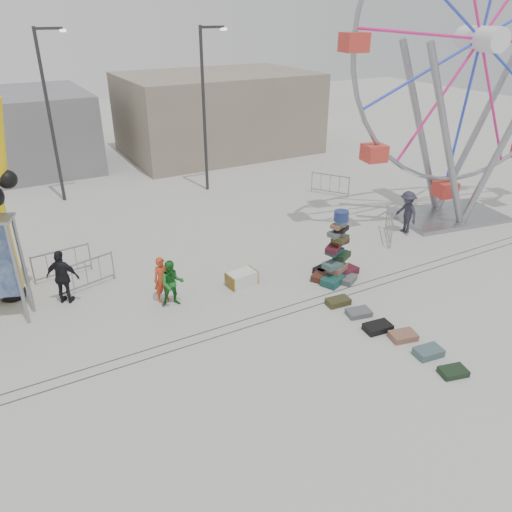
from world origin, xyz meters
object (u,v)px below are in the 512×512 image
pedestrian_green (172,283)px  pedestrian_black (63,277)px  lamp_post_right (205,103)px  pedestrian_grey (407,212)px  lamp_post_left (50,109)px  barricade_wheel_front (389,226)px  barricade_dummy_c (87,275)px  barricade_wheel_back (330,184)px  suitcase_tower (336,260)px  barricade_dummy_b (62,263)px  ferris_wheel (476,65)px  steamer_trunk (242,279)px  pedestrian_red (162,280)px

pedestrian_green → pedestrian_black: pedestrian_black is taller
lamp_post_right → pedestrian_green: bearing=-120.0°
pedestrian_green → pedestrian_grey: (10.82, 0.71, 0.13)m
lamp_post_left → barricade_wheel_front: 16.36m
barricade_dummy_c → barricade_wheel_back: same height
suitcase_tower → barricade_wheel_back: suitcase_tower is taller
lamp_post_right → barricade_dummy_b: 11.41m
barricade_dummy_c → pedestrian_black: 1.04m
suitcase_tower → pedestrian_grey: 5.39m
lamp_post_right → barricade_wheel_front: 11.02m
ferris_wheel → pedestrian_green: size_ratio=8.51×
suitcase_tower → barricade_dummy_c: 8.68m
steamer_trunk → lamp_post_right: bearing=65.8°
barricade_wheel_back → steamer_trunk: bearing=-88.0°
barricade_dummy_b → pedestrian_red: bearing=-58.1°
suitcase_tower → steamer_trunk: bearing=139.8°
suitcase_tower → pedestrian_green: (-5.74, 1.08, 0.08)m
pedestrian_red → ferris_wheel: bearing=4.6°
lamp_post_right → pedestrian_grey: bearing=-61.9°
barricade_dummy_c → barricade_wheel_front: same height
lamp_post_right → barricade_dummy_c: lamp_post_right is taller
steamer_trunk → pedestrian_red: size_ratio=0.66×
steamer_trunk → pedestrian_black: pedestrian_black is taller
barricade_wheel_front → pedestrian_grey: size_ratio=1.08×
pedestrian_red → pedestrian_grey: 11.02m
barricade_wheel_front → pedestrian_red: pedestrian_red is taller
barricade_dummy_c → pedestrian_black: pedestrian_black is taller
pedestrian_red → pedestrian_grey: size_ratio=0.85×
ferris_wheel → barricade_dummy_c: size_ratio=6.74×
barricade_wheel_front → pedestrian_black: size_ratio=1.08×
pedestrian_green → suitcase_tower: bearing=3.7°
barricade_dummy_c → lamp_post_left: bearing=69.3°
ferris_wheel → lamp_post_right: bearing=140.5°
pedestrian_red → pedestrian_black: pedestrian_black is taller
lamp_post_right → barricade_dummy_b: (-8.59, -6.40, -3.93)m
barricade_dummy_c → barricade_wheel_front: bearing=-23.5°
ferris_wheel → pedestrian_green: bearing=-166.7°
barricade_dummy_c → barricade_wheel_back: bearing=1.5°
steamer_trunk → pedestrian_grey: 8.32m
lamp_post_left → pedestrian_grey: (12.01, -11.37, -3.56)m
pedestrian_red → pedestrian_black: 3.19m
barricade_wheel_back → pedestrian_red: pedestrian_red is taller
pedestrian_black → ferris_wheel: bearing=-149.0°
barricade_wheel_front → pedestrian_grey: bearing=-45.2°
lamp_post_left → pedestrian_black: lamp_post_left is taller
barricade_dummy_b → barricade_wheel_front: 12.91m
pedestrian_green → barricade_wheel_back: bearing=44.0°
barricade_dummy_b → pedestrian_red: size_ratio=1.27×
pedestrian_green → pedestrian_grey: size_ratio=0.86×
pedestrian_green → pedestrian_red: bearing=130.0°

